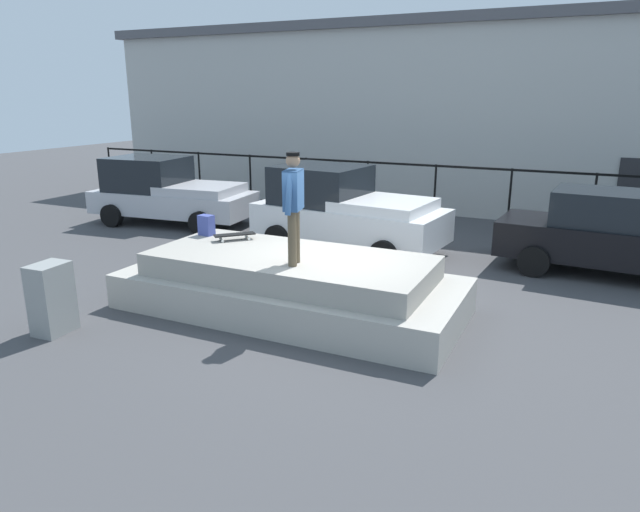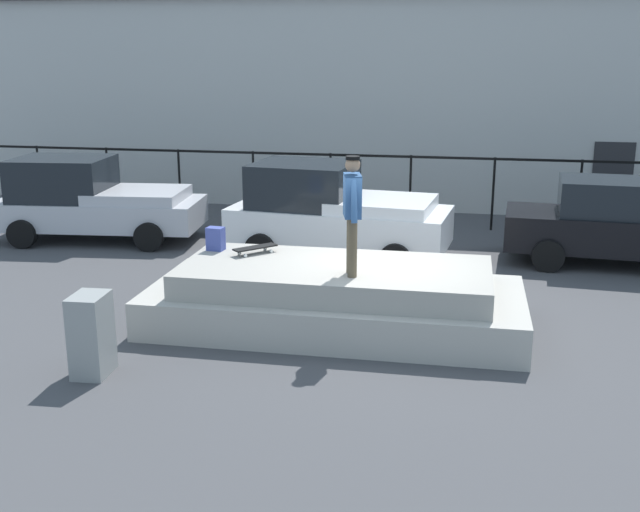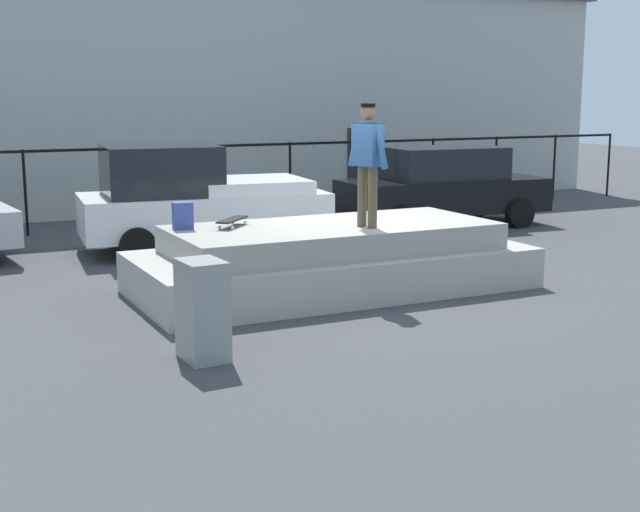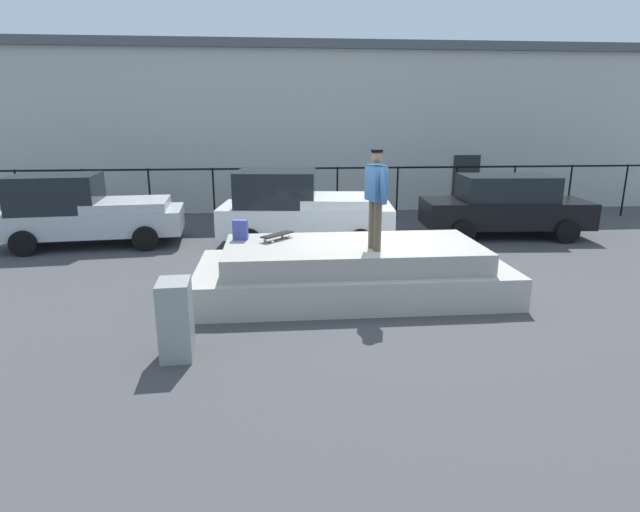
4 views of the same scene
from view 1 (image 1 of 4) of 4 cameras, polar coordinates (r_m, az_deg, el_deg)
name	(u,v)px [view 1 (image 1 of 4)]	position (r m, az deg, el deg)	size (l,w,h in m)	color
ground_plane	(326,312)	(9.99, 0.60, -5.58)	(60.00, 60.00, 0.00)	#424244
concrete_ledge	(290,285)	(9.97, -2.97, -2.88)	(5.89, 2.64, 0.99)	#ADA89E
skateboarder	(293,200)	(9.03, -2.66, 5.54)	(0.34, 0.81, 1.79)	brown
skateboard	(235,235)	(10.88, -8.49, 2.09)	(0.67, 0.69, 0.12)	black
backpack	(206,225)	(11.35, -11.23, 3.03)	(0.28, 0.20, 0.39)	#3F4C99
car_silver_pickup_near	(167,192)	(17.17, -14.96, 6.19)	(4.81, 2.42, 1.89)	#B7B7BC
car_white_pickup_mid	(344,210)	(13.76, 2.36, 4.61)	(4.71, 2.57, 1.98)	white
car_black_sedan_far	(617,234)	(13.20, 27.45, 1.97)	(4.71, 2.23, 1.75)	black
utility_box	(52,299)	(9.91, -25.13, -3.86)	(0.44, 0.60, 1.13)	gray
fence_row	(435,184)	(16.26, 11.38, 7.02)	(24.06, 0.06, 1.78)	black
warehouse_building	(477,114)	(21.24, 15.30, 13.44)	(25.65, 7.15, 5.89)	#B2B2AD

